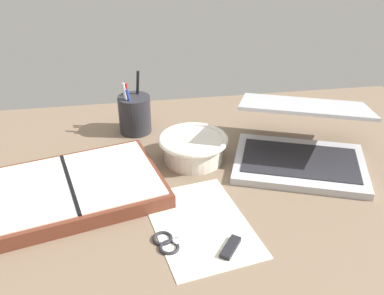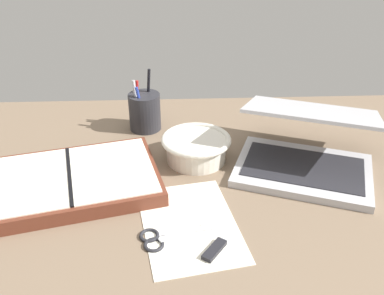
# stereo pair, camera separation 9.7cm
# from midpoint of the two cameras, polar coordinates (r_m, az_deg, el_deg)

# --- Properties ---
(desk_top) EXTENTS (1.40, 1.00, 0.02)m
(desk_top) POSITION_cam_midpoint_polar(r_m,az_deg,el_deg) (0.97, 5.35, -5.99)
(desk_top) COLOR #75604C
(desk_top) RESTS_ON ground
(laptop) EXTENTS (0.39, 0.39, 0.15)m
(laptop) POSITION_cam_midpoint_polar(r_m,az_deg,el_deg) (1.05, 17.57, -0.32)
(laptop) COLOR #B7B7BC
(laptop) RESTS_ON desk_top
(bowl) EXTENTS (0.17, 0.17, 0.06)m
(bowl) POSITION_cam_midpoint_polar(r_m,az_deg,el_deg) (1.04, 3.23, -0.06)
(bowl) COLOR silver
(bowl) RESTS_ON desk_top
(pen_cup) EXTENTS (0.09, 0.09, 0.17)m
(pen_cup) POSITION_cam_midpoint_polar(r_m,az_deg,el_deg) (1.19, -4.01, 4.77)
(pen_cup) COLOR #28282D
(pen_cup) RESTS_ON desk_top
(planner) EXTENTS (0.44, 0.34, 0.04)m
(planner) POSITION_cam_midpoint_polar(r_m,az_deg,el_deg) (0.98, -13.18, -4.49)
(planner) COLOR brown
(planner) RESTS_ON desk_top
(scissors) EXTENTS (0.14, 0.09, 0.01)m
(scissors) POSITION_cam_midpoint_polar(r_m,az_deg,el_deg) (0.83, -0.81, -12.04)
(scissors) COLOR #B7B7BC
(scissors) RESTS_ON desk_top
(paper_sheet_front) EXTENTS (0.23, 0.30, 0.00)m
(paper_sheet_front) POSITION_cam_midpoint_polar(r_m,az_deg,el_deg) (0.86, 2.95, -10.25)
(paper_sheet_front) COLOR silver
(paper_sheet_front) RESTS_ON desk_top
(usb_drive) EXTENTS (0.06, 0.07, 0.01)m
(usb_drive) POSITION_cam_midpoint_polar(r_m,az_deg,el_deg) (0.81, 6.65, -13.47)
(usb_drive) COLOR black
(usb_drive) RESTS_ON desk_top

